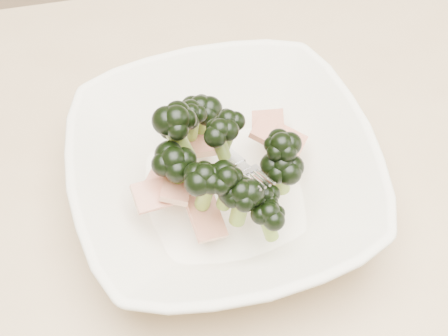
{
  "coord_description": "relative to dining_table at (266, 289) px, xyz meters",
  "views": [
    {
      "loc": [
        -0.1,
        -0.26,
        1.3
      ],
      "look_at": [
        -0.03,
        0.07,
        0.8
      ],
      "focal_mm": 50.0,
      "sensor_mm": 36.0,
      "label": 1
    }
  ],
  "objects": [
    {
      "name": "broccoli_dish",
      "position": [
        -0.03,
        0.07,
        0.14
      ],
      "size": [
        0.31,
        0.31,
        0.13
      ],
      "color": "beige",
      "rests_on": "dining_table"
    },
    {
      "name": "dining_table",
      "position": [
        0.0,
        0.0,
        0.0
      ],
      "size": [
        1.2,
        0.8,
        0.75
      ],
      "color": "tan",
      "rests_on": "ground"
    }
  ]
}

